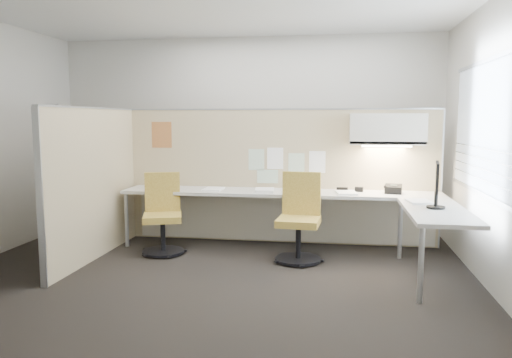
% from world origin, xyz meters
% --- Properties ---
extents(floor, '(5.50, 4.50, 0.01)m').
position_xyz_m(floor, '(0.00, 0.00, -0.01)').
color(floor, black).
rests_on(floor, ground).
extents(wall_back, '(5.50, 0.02, 2.80)m').
position_xyz_m(wall_back, '(0.00, 2.25, 1.40)').
color(wall_back, beige).
rests_on(wall_back, ground).
extents(wall_front, '(5.50, 0.02, 2.80)m').
position_xyz_m(wall_front, '(0.00, -2.25, 1.40)').
color(wall_front, beige).
rests_on(wall_front, ground).
extents(wall_right, '(0.02, 4.50, 2.80)m').
position_xyz_m(wall_right, '(2.75, 0.00, 1.40)').
color(wall_right, beige).
rests_on(wall_right, ground).
extents(window_pane, '(0.01, 2.80, 1.30)m').
position_xyz_m(window_pane, '(2.73, 0.00, 1.55)').
color(window_pane, '#9BAAB4').
rests_on(window_pane, wall_right).
extents(partition_back, '(4.10, 0.06, 1.75)m').
position_xyz_m(partition_back, '(0.55, 1.60, 0.88)').
color(partition_back, tan).
rests_on(partition_back, floor).
extents(partition_left, '(0.06, 2.20, 1.75)m').
position_xyz_m(partition_left, '(-1.50, 0.50, 0.88)').
color(partition_left, tan).
rests_on(partition_left, floor).
extents(desk, '(4.00, 2.07, 0.73)m').
position_xyz_m(desk, '(0.93, 1.13, 0.60)').
color(desk, beige).
rests_on(desk, floor).
extents(overhead_bin, '(0.90, 0.36, 0.38)m').
position_xyz_m(overhead_bin, '(1.90, 1.39, 1.51)').
color(overhead_bin, beige).
rests_on(overhead_bin, partition_back).
extents(task_light_strip, '(0.60, 0.06, 0.02)m').
position_xyz_m(task_light_strip, '(1.90, 1.39, 1.30)').
color(task_light_strip, '#FFEABF').
rests_on(task_light_strip, overhead_bin).
extents(pinned_papers, '(1.01, 0.00, 0.47)m').
position_xyz_m(pinned_papers, '(0.63, 1.57, 1.03)').
color(pinned_papers, '#8CBF8C').
rests_on(pinned_papers, partition_back).
extents(poster, '(0.28, 0.00, 0.35)m').
position_xyz_m(poster, '(-1.05, 1.57, 1.42)').
color(poster, orange).
rests_on(poster, partition_back).
extents(chair_left, '(0.57, 0.58, 0.96)m').
position_xyz_m(chair_left, '(-0.79, 0.82, 0.45)').
color(chair_left, black).
rests_on(chair_left, floor).
extents(chair_right, '(0.53, 0.54, 1.00)m').
position_xyz_m(chair_right, '(0.89, 0.75, 0.47)').
color(chair_right, black).
rests_on(chair_right, floor).
extents(monitor, '(0.19, 0.44, 0.47)m').
position_xyz_m(monitor, '(2.30, 0.30, 1.00)').
color(monitor, black).
rests_on(monitor, desk).
extents(phone, '(0.24, 0.22, 0.12)m').
position_xyz_m(phone, '(1.98, 1.30, 0.78)').
color(phone, black).
rests_on(phone, desk).
extents(stapler, '(0.14, 0.04, 0.05)m').
position_xyz_m(stapler, '(1.37, 1.39, 0.76)').
color(stapler, black).
rests_on(stapler, desk).
extents(tape_dispenser, '(0.11, 0.08, 0.06)m').
position_xyz_m(tape_dispenser, '(1.58, 1.38, 0.76)').
color(tape_dispenser, black).
rests_on(tape_dispenser, desk).
extents(coat_hook, '(0.18, 0.44, 1.33)m').
position_xyz_m(coat_hook, '(-1.58, -0.30, 1.42)').
color(coat_hook, silver).
rests_on(coat_hook, partition_left).
extents(paper_stack_0, '(0.26, 0.32, 0.04)m').
position_xyz_m(paper_stack_0, '(-1.01, 1.28, 0.75)').
color(paper_stack_0, white).
rests_on(paper_stack_0, desk).
extents(paper_stack_1, '(0.24, 0.31, 0.02)m').
position_xyz_m(paper_stack_1, '(-0.25, 1.25, 0.74)').
color(paper_stack_1, white).
rests_on(paper_stack_1, desk).
extents(paper_stack_2, '(0.26, 0.32, 0.04)m').
position_xyz_m(paper_stack_2, '(0.42, 1.18, 0.75)').
color(paper_stack_2, white).
rests_on(paper_stack_2, desk).
extents(paper_stack_3, '(0.25, 0.32, 0.01)m').
position_xyz_m(paper_stack_3, '(0.75, 1.28, 0.74)').
color(paper_stack_3, white).
rests_on(paper_stack_3, desk).
extents(paper_stack_4, '(0.27, 0.33, 0.02)m').
position_xyz_m(paper_stack_4, '(1.42, 1.17, 0.74)').
color(paper_stack_4, white).
rests_on(paper_stack_4, desk).
extents(paper_stack_5, '(0.27, 0.33, 0.02)m').
position_xyz_m(paper_stack_5, '(2.19, 0.64, 0.74)').
color(paper_stack_5, white).
rests_on(paper_stack_5, desk).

